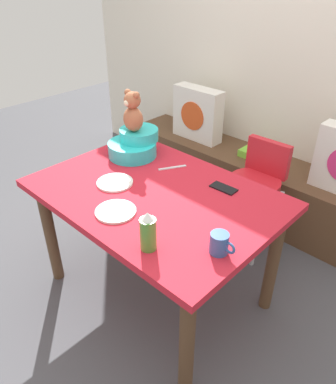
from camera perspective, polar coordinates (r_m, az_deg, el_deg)
ground_plane at (r=2.45m, az=-1.67°, el=-14.73°), size 8.00×8.00×0.00m
back_wall at (r=2.94m, az=20.20°, el=20.79°), size 4.40×0.10×2.60m
window_bench at (r=3.08m, az=14.35°, el=0.64°), size 2.60×0.44×0.46m
pillow_floral_left at (r=3.22m, az=4.57°, el=11.85°), size 0.44×0.15×0.44m
book_stack at (r=3.02m, az=12.93°, el=5.71°), size 0.20×0.14×0.06m
dining_table at (r=2.03m, az=-1.95°, el=-2.35°), size 1.30×0.91×0.74m
highchair at (r=2.54m, az=13.25°, el=1.21°), size 0.34×0.45×0.79m
infant_seat_teal at (r=2.34m, az=-5.16°, el=7.31°), size 0.30×0.33×0.16m
teddy_bear at (r=2.26m, az=-5.42°, el=12.06°), size 0.13×0.12×0.25m
ketchup_bottle at (r=1.55m, az=-3.08°, el=-6.13°), size 0.07×0.07×0.18m
coffee_mug at (r=1.57m, az=7.95°, el=-7.82°), size 0.12×0.08×0.09m
dinner_plate_near at (r=2.06m, az=-8.15°, el=1.45°), size 0.20×0.20×0.01m
dinner_plate_far at (r=1.83m, az=-8.14°, el=-2.90°), size 0.20×0.20×0.01m
cell_phone at (r=2.02m, az=8.52°, el=0.61°), size 0.15×0.08×0.01m
table_fork at (r=2.20m, az=0.67°, el=3.77°), size 0.10×0.16×0.01m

